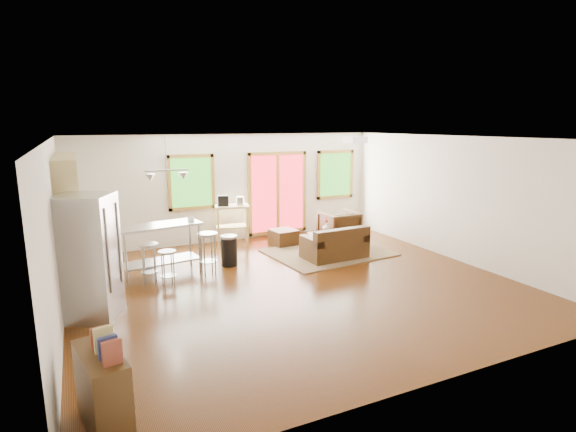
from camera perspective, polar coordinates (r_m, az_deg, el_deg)
name	(u,v)px	position (r m, az deg, el deg)	size (l,w,h in m)	color
floor	(295,285)	(8.20, 0.91, -8.70)	(7.50, 7.00, 0.02)	#321706
ceiling	(296,138)	(7.69, 0.97, 9.93)	(7.50, 7.00, 0.02)	silver
back_wall	(232,188)	(11.05, -7.13, 3.55)	(7.50, 0.02, 2.60)	beige
left_wall	(54,236)	(7.07, -27.58, -2.27)	(0.02, 7.00, 2.60)	beige
right_wall	(456,199)	(10.05, 20.56, 2.09)	(0.02, 7.00, 2.60)	beige
front_wall	(442,273)	(5.03, 18.97, -6.81)	(7.50, 0.02, 2.60)	beige
window_left	(191,182)	(10.71, -12.17, 4.20)	(1.10, 0.05, 1.30)	#245B19
french_doors	(278,193)	(11.46, -1.32, 2.91)	(1.60, 0.05, 2.10)	red
window_right	(335,174)	(12.19, 6.03, 5.27)	(1.10, 0.05, 1.30)	#245B19
rug	(328,252)	(10.12, 5.13, -4.62)	(2.55, 1.96, 0.03)	#4D6641
loveseat	(335,246)	(9.65, 6.03, -3.81)	(1.36, 0.81, 0.71)	black
coffee_table	(329,237)	(10.25, 5.19, -2.64)	(1.07, 0.87, 0.37)	#321F0D
armchair	(339,225)	(11.00, 6.48, -1.15)	(0.81, 0.76, 0.84)	black
ottoman	(284,237)	(10.69, -0.57, -2.72)	(0.56, 0.56, 0.37)	black
vase	(326,226)	(10.44, 4.88, -1.30)	(0.19, 0.20, 0.30)	silver
book	(336,225)	(10.44, 6.08, -1.19)	(0.20, 0.02, 0.26)	brown
cabinets	(77,234)	(8.81, -25.23, -2.03)	(0.64, 2.24, 2.30)	tan
refrigerator	(89,257)	(7.20, -23.96, -4.80)	(0.97, 0.96, 1.85)	#B7BABC
island	(160,240)	(8.86, -15.98, -2.97)	(1.62, 0.85, 0.98)	#B7BABC
cup	(191,219)	(8.96, -12.22, -0.37)	(0.13, 0.10, 0.13)	silver
bar_stool_a	(149,254)	(8.43, -17.26, -4.64)	(0.42, 0.42, 0.75)	#B7BABC
bar_stool_b	(167,260)	(8.20, -15.06, -5.42)	(0.32, 0.32, 0.66)	#B7BABC
bar_stool_c	(208,243)	(8.71, -10.15, -3.45)	(0.39, 0.39, 0.80)	#B7BABC
trash_can	(229,250)	(9.22, -7.49, -4.34)	(0.45, 0.45, 0.63)	black
kitchen_cart	(231,211)	(10.69, -7.27, 0.65)	(0.88, 0.68, 1.20)	tan
bookshelf	(103,388)	(4.85, -22.46, -19.57)	(0.49, 0.90, 1.00)	#321F0D
ceiling_flush	(355,140)	(9.01, 8.54, 9.55)	(0.35, 0.35, 0.12)	white
pendant_light	(167,176)	(8.58, -15.13, 4.94)	(0.80, 0.18, 0.79)	gray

